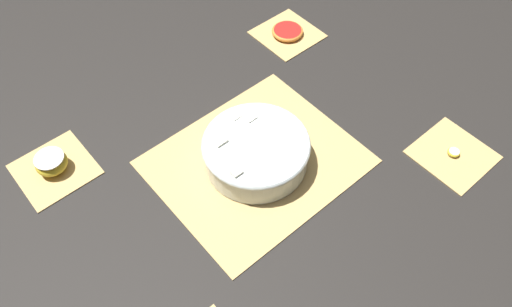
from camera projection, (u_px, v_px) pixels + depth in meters
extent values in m
plane|color=black|center=(256.00, 162.00, 1.14)|extent=(6.00, 6.00, 0.00)
cube|color=tan|center=(256.00, 161.00, 1.14)|extent=(0.44, 0.37, 0.01)
cube|color=brown|center=(194.00, 204.00, 1.06)|extent=(0.01, 0.37, 0.00)
cube|color=brown|center=(210.00, 193.00, 1.08)|extent=(0.01, 0.37, 0.00)
cube|color=brown|center=(226.00, 182.00, 1.10)|extent=(0.01, 0.37, 0.00)
cube|color=brown|center=(241.00, 171.00, 1.12)|extent=(0.01, 0.37, 0.00)
cube|color=brown|center=(256.00, 161.00, 1.13)|extent=(0.01, 0.37, 0.00)
cube|color=brown|center=(270.00, 151.00, 1.15)|extent=(0.01, 0.37, 0.00)
cube|color=brown|center=(284.00, 141.00, 1.17)|extent=(0.01, 0.37, 0.00)
cube|color=brown|center=(298.00, 132.00, 1.19)|extent=(0.01, 0.37, 0.00)
cube|color=brown|center=(311.00, 123.00, 1.20)|extent=(0.01, 0.37, 0.00)
cube|color=tan|center=(453.00, 154.00, 1.15)|extent=(0.16, 0.16, 0.01)
cube|color=brown|center=(440.00, 165.00, 1.13)|extent=(0.00, 0.16, 0.00)
cube|color=brown|center=(449.00, 157.00, 1.14)|extent=(0.00, 0.16, 0.00)
cube|color=brown|center=(457.00, 150.00, 1.15)|extent=(0.00, 0.16, 0.00)
cube|color=brown|center=(466.00, 143.00, 1.17)|extent=(0.00, 0.16, 0.00)
cube|color=tan|center=(55.00, 169.00, 1.12)|extent=(0.16, 0.16, 0.01)
cube|color=brown|center=(34.00, 180.00, 1.10)|extent=(0.00, 0.16, 0.00)
cube|color=brown|center=(48.00, 172.00, 1.11)|extent=(0.00, 0.16, 0.00)
cube|color=brown|center=(61.00, 165.00, 1.13)|extent=(0.00, 0.16, 0.00)
cube|color=brown|center=(74.00, 157.00, 1.14)|extent=(0.00, 0.16, 0.00)
cube|color=tan|center=(287.00, 34.00, 1.40)|extent=(0.16, 0.16, 0.01)
cube|color=brown|center=(277.00, 40.00, 1.39)|extent=(0.00, 0.16, 0.00)
cube|color=brown|center=(287.00, 33.00, 1.40)|extent=(0.00, 0.16, 0.00)
cube|color=brown|center=(298.00, 27.00, 1.42)|extent=(0.00, 0.16, 0.00)
cylinder|color=silver|center=(256.00, 152.00, 1.11)|extent=(0.23, 0.23, 0.07)
torus|color=silver|center=(256.00, 144.00, 1.08)|extent=(0.24, 0.24, 0.01)
cylinder|color=#F4EABC|center=(278.00, 165.00, 1.07)|extent=(0.02, 0.02, 0.01)
cylinder|color=#F4EABC|center=(233.00, 131.00, 1.17)|extent=(0.03, 0.03, 0.01)
cylinder|color=#F4EABC|center=(267.00, 180.00, 1.07)|extent=(0.02, 0.02, 0.01)
cylinder|color=#F4EABC|center=(246.00, 156.00, 1.11)|extent=(0.03, 0.03, 0.01)
cylinder|color=#F4EABC|center=(290.00, 145.00, 1.12)|extent=(0.03, 0.03, 0.01)
cylinder|color=#F4EABC|center=(252.00, 177.00, 1.08)|extent=(0.03, 0.03, 0.01)
cylinder|color=#F4EABC|center=(234.00, 127.00, 1.11)|extent=(0.03, 0.03, 0.01)
cylinder|color=#F4EABC|center=(276.00, 134.00, 1.10)|extent=(0.03, 0.03, 0.01)
cylinder|color=#F4EABC|center=(253.00, 124.00, 1.17)|extent=(0.03, 0.03, 0.01)
cube|color=white|center=(231.00, 164.00, 1.09)|extent=(0.03, 0.03, 0.03)
cube|color=white|center=(289.00, 136.00, 1.14)|extent=(0.03, 0.03, 0.03)
cube|color=white|center=(274.00, 150.00, 1.09)|extent=(0.03, 0.03, 0.03)
cube|color=white|center=(221.00, 144.00, 1.15)|extent=(0.03, 0.03, 0.03)
cube|color=white|center=(235.00, 118.00, 1.14)|extent=(0.03, 0.03, 0.03)
cube|color=white|center=(220.00, 143.00, 1.09)|extent=(0.03, 0.03, 0.03)
cube|color=white|center=(220.00, 161.00, 1.11)|extent=(0.03, 0.03, 0.03)
cube|color=white|center=(260.00, 136.00, 1.11)|extent=(0.02, 0.02, 0.02)
cube|color=white|center=(277.00, 129.00, 1.13)|extent=(0.03, 0.03, 0.03)
cube|color=white|center=(236.00, 174.00, 1.03)|extent=(0.02, 0.02, 0.02)
cube|color=white|center=(221.00, 168.00, 1.06)|extent=(0.03, 0.03, 0.03)
cube|color=white|center=(250.00, 120.00, 1.13)|extent=(0.03, 0.03, 0.03)
ellipsoid|color=orange|center=(251.00, 182.00, 1.04)|extent=(0.03, 0.01, 0.01)
ellipsoid|color=#B2231E|center=(256.00, 132.00, 1.15)|extent=(0.03, 0.02, 0.02)
ellipsoid|color=#B2231E|center=(260.00, 152.00, 1.11)|extent=(0.03, 0.02, 0.02)
ellipsoid|color=orange|center=(236.00, 142.00, 1.11)|extent=(0.03, 0.02, 0.01)
ellipsoid|color=orange|center=(264.00, 121.00, 1.14)|extent=(0.03, 0.02, 0.01)
ellipsoid|color=gold|center=(51.00, 163.00, 1.10)|extent=(0.07, 0.07, 0.04)
cylinder|color=white|center=(49.00, 158.00, 1.09)|extent=(0.07, 0.07, 0.00)
cylinder|color=#F4EABC|center=(454.00, 152.00, 1.14)|extent=(0.02, 0.02, 0.01)
torus|color=yellow|center=(454.00, 152.00, 1.14)|extent=(0.03, 0.03, 0.01)
cylinder|color=#B2231E|center=(287.00, 31.00, 1.40)|extent=(0.08, 0.08, 0.01)
torus|color=orange|center=(287.00, 31.00, 1.40)|extent=(0.09, 0.09, 0.01)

